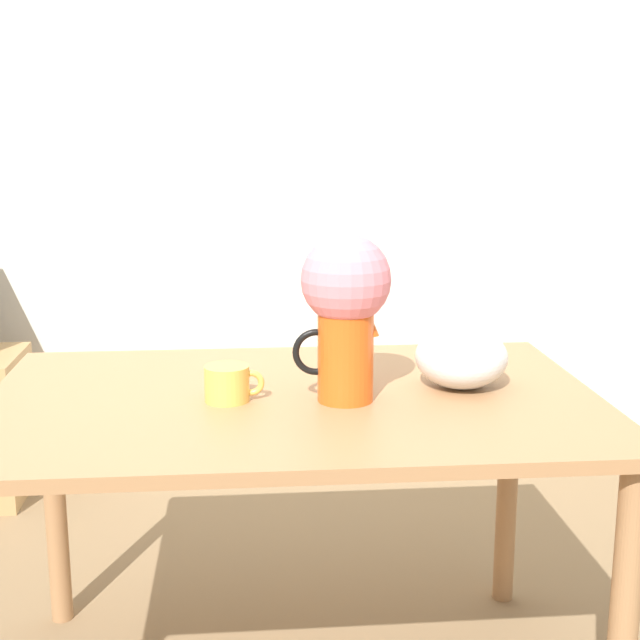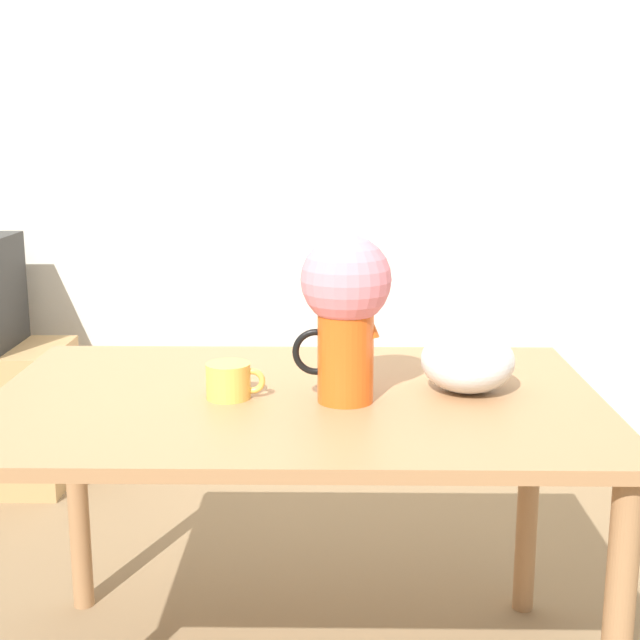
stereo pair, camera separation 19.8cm
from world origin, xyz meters
name	(u,v)px [view 1 (the left image)]	position (x,y,z in m)	size (l,w,h in m)	color
wall_back	(230,147)	(0.00, 1.74, 1.30)	(8.00, 0.05, 2.60)	silver
table	(294,436)	(0.15, 0.05, 0.68)	(1.41, 0.92, 0.77)	#A3754C
flower_vase	(346,301)	(0.27, 0.00, 1.00)	(0.22, 0.20, 0.38)	#E05619
coffee_mug	(229,383)	(0.00, 0.02, 0.81)	(0.13, 0.10, 0.08)	gold
white_bowl	(461,357)	(0.55, 0.08, 0.85)	(0.22, 0.22, 0.15)	silver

